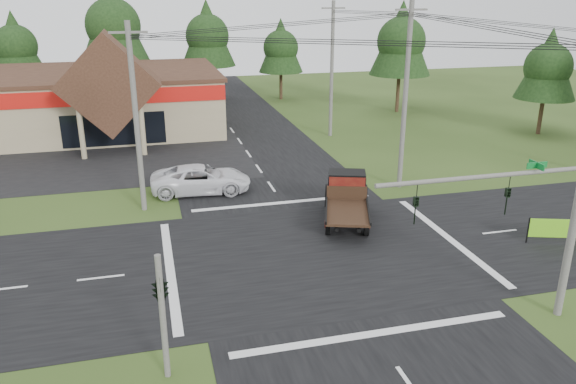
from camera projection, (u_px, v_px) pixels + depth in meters
name	position (u px, v px, depth m)	size (l,w,h in m)	color
ground	(318.00, 253.00, 27.06)	(120.00, 120.00, 0.00)	#2C4017
road_ns	(318.00, 253.00, 27.06)	(12.00, 120.00, 0.02)	black
road_ew	(318.00, 253.00, 27.06)	(120.00, 12.00, 0.02)	black
parking_apron	(58.00, 163.00, 41.08)	(28.00, 14.00, 0.02)	black
cvs_building	(48.00, 101.00, 49.37)	(30.40, 18.20, 9.19)	#9B8E69
traffic_signal_mast	(537.00, 213.00, 20.10)	(8.12, 0.24, 7.00)	#595651
traffic_signal_corner	(159.00, 278.00, 17.44)	(0.53, 2.48, 4.40)	#595651
utility_pole_nw	(136.00, 118.00, 30.65)	(2.00, 0.30, 10.50)	#595651
utility_pole_ne	(405.00, 96.00, 34.24)	(2.00, 0.30, 11.50)	#595651
utility_pole_n	(332.00, 69.00, 47.04)	(2.00, 0.30, 11.20)	#595651
tree_row_b	(15.00, 44.00, 58.35)	(5.60, 5.60, 10.10)	#332316
tree_row_c	(113.00, 23.00, 59.11)	(7.28, 7.28, 13.13)	#332316
tree_row_d	(207.00, 34.00, 62.83)	(6.16, 6.16, 11.11)	#332316
tree_row_e	(281.00, 46.00, 63.34)	(5.04, 5.04, 9.09)	#332316
tree_side_ne	(401.00, 39.00, 56.13)	(6.16, 6.16, 11.11)	#332316
tree_side_e_near	(548.00, 64.00, 47.53)	(5.04, 5.04, 9.09)	#332316
antique_flatbed_truck	(347.00, 200.00, 30.34)	(2.30, 6.03, 2.52)	#510B0B
roadside_banner	(568.00, 231.00, 27.82)	(4.01, 0.12, 1.37)	#68BE19
white_pickup	(201.00, 179.00, 34.99)	(2.84, 6.15, 1.71)	white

